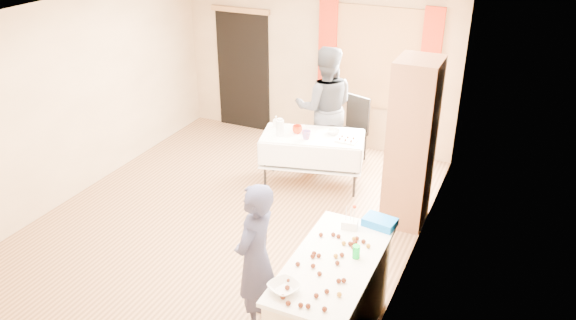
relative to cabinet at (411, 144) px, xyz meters
The scene contains 29 objects.
floor 2.42m from the cabinet, 156.15° to the right, with size 4.50×5.50×0.02m, color #9E7047.
ceiling 2.68m from the cabinet, 156.15° to the right, with size 4.50×5.50×0.02m, color white.
wall_back 2.75m from the cabinet, 136.63° to the left, with size 4.50×0.02×2.60m, color tan.
wall_front 4.16m from the cabinet, 118.67° to the right, with size 4.50×0.02×2.60m, color tan.
wall_left 4.35m from the cabinet, 168.30° to the right, with size 0.02×5.50×2.60m, color tan.
wall_right 0.96m from the cabinet, 72.94° to the right, with size 0.02×5.50×2.60m, color tan.
window_frame 2.14m from the cabinet, 118.28° to the left, with size 1.32×0.06×1.52m, color olive.
window_pane 2.13m from the cabinet, 118.48° to the left, with size 1.20×0.02×1.40m, color white.
curtain_left 2.56m from the cabinet, 134.68° to the left, with size 0.28×0.06×1.65m, color #B3260E.
curtain_right 1.86m from the cabinet, 96.69° to the left, with size 0.28×0.06×1.65m, color #B3260E.
doorway 3.77m from the cabinet, 150.65° to the left, with size 0.95×0.04×2.00m, color black.
door_lintel 3.88m from the cabinet, 151.05° to the left, with size 1.05×0.06×0.08m, color olive.
cabinet is the anchor object (origin of this frame).
counter 2.46m from the cabinet, 92.40° to the right, with size 0.71×1.50×0.91m.
party_table 1.60m from the cabinet, 164.56° to the left, with size 1.52×1.04×0.75m.
chair 1.94m from the cabinet, 131.59° to the left, with size 0.52×0.52×0.99m.
girl 2.59m from the cabinet, 108.75° to the right, with size 0.37×0.56×1.52m, color #252543.
woman 1.84m from the cabinet, 145.21° to the left, with size 1.08×0.98×1.81m, color black.
soda_can 2.25m from the cabinet, 88.46° to the right, with size 0.07×0.07×0.12m, color #049625.
mixing_bowl 2.93m from the cabinet, 96.33° to the right, with size 0.32×0.32×0.06m, color white.
foam_block 1.84m from the cabinet, 94.47° to the right, with size 0.15×0.10×0.08m, color white.
blue_basket 1.68m from the cabinet, 86.44° to the right, with size 0.30×0.20×0.08m, color blue.
pitcher 1.85m from the cabinet, behind, with size 0.11×0.11×0.22m, color silver.
cup_red 1.70m from the cabinet, 167.44° to the left, with size 0.17×0.17×0.11m, color red.
cup_rainbow 1.49m from the cabinet, behind, with size 0.17×0.17×0.12m, color red.
small_bowl 1.33m from the cabinet, 155.04° to the left, with size 0.21×0.21×0.06m, color white.
pastry_tray 1.06m from the cabinet, 157.31° to the left, with size 0.28×0.20×0.02m, color white.
bottle 2.07m from the cabinet, 167.31° to the left, with size 0.08×0.08×0.16m, color white.
cake_balls 2.46m from the cabinet, 92.42° to the right, with size 0.51×1.10×0.04m.
Camera 1 is at (3.17, -5.25, 3.82)m, focal length 35.00 mm.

